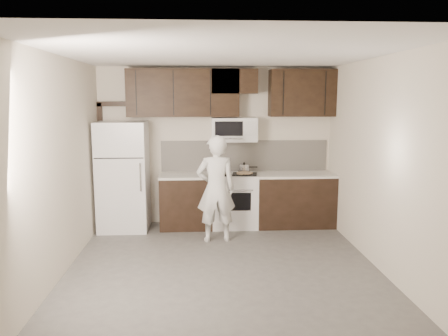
{
  "coord_description": "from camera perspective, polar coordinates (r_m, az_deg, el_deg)",
  "views": [
    {
      "loc": [
        -0.3,
        -5.3,
        2.18
      ],
      "look_at": [
        0.06,
        0.9,
        1.18
      ],
      "focal_mm": 35.0,
      "sensor_mm": 36.0,
      "label": 1
    }
  ],
  "objects": [
    {
      "name": "backsplash",
      "position": [
        7.65,
        2.69,
        1.62
      ],
      "size": [
        2.9,
        0.02,
        0.54
      ],
      "primitive_type": "cube",
      "color": "beige",
      "rests_on": "counter_run"
    },
    {
      "name": "microwave",
      "position": [
        7.4,
        1.32,
        5.03
      ],
      "size": [
        0.76,
        0.42,
        0.4
      ],
      "color": "silver",
      "rests_on": "upper_cabinets"
    },
    {
      "name": "person",
      "position": [
        6.63,
        -1.05,
        -2.73
      ],
      "size": [
        0.63,
        0.45,
        1.63
      ],
      "primitive_type": "imported",
      "rotation": [
        0.0,
        0.0,
        3.24
      ],
      "color": "white",
      "rests_on": "floor"
    },
    {
      "name": "counter_run",
      "position": [
        7.5,
        3.67,
        -4.18
      ],
      "size": [
        2.95,
        0.64,
        0.91
      ],
      "color": "black",
      "rests_on": "floor"
    },
    {
      "name": "stove",
      "position": [
        7.46,
        1.36,
        -4.18
      ],
      "size": [
        0.76,
        0.66,
        0.94
      ],
      "color": "silver",
      "rests_on": "floor"
    },
    {
      "name": "back_wall",
      "position": [
        7.6,
        -1.07,
        2.87
      ],
      "size": [
        4.0,
        0.0,
        4.0
      ],
      "primitive_type": "plane",
      "rotation": [
        1.57,
        0.0,
        0.0
      ],
      "color": "beige",
      "rests_on": "ground"
    },
    {
      "name": "ceiling",
      "position": [
        5.33,
        -0.12,
        14.72
      ],
      "size": [
        4.5,
        4.5,
        0.0
      ],
      "primitive_type": "plane",
      "rotation": [
        3.14,
        0.0,
        0.0
      ],
      "color": "white",
      "rests_on": "back_wall"
    },
    {
      "name": "floor",
      "position": [
        5.74,
        -0.11,
        -13.2
      ],
      "size": [
        4.5,
        4.5,
        0.0
      ],
      "primitive_type": "plane",
      "color": "#4F4D4A",
      "rests_on": "ground"
    },
    {
      "name": "door_trim",
      "position": [
        7.74,
        -15.41,
        1.9
      ],
      "size": [
        0.5,
        0.08,
        2.12
      ],
      "color": "black",
      "rests_on": "floor"
    },
    {
      "name": "refrigerator",
      "position": [
        7.41,
        -13.01,
        -1.04
      ],
      "size": [
        0.8,
        0.76,
        1.8
      ],
      "color": "silver",
      "rests_on": "floor"
    },
    {
      "name": "pizza",
      "position": [
        7.29,
        2.71,
        -0.66
      ],
      "size": [
        0.31,
        0.31,
        0.02
      ],
      "primitive_type": "cylinder",
      "rotation": [
        0.0,
        0.0,
        -0.14
      ],
      "color": "beige",
      "rests_on": "baking_tray"
    },
    {
      "name": "saucepan",
      "position": [
        7.53,
        2.66,
        -0.02
      ],
      "size": [
        0.32,
        0.19,
        0.18
      ],
      "color": "silver",
      "rests_on": "stove"
    },
    {
      "name": "baking_tray",
      "position": [
        7.29,
        2.71,
        -0.82
      ],
      "size": [
        0.44,
        0.36,
        0.02
      ],
      "primitive_type": "cube",
      "rotation": [
        0.0,
        0.0,
        -0.14
      ],
      "color": "black",
      "rests_on": "counter_run"
    },
    {
      "name": "upper_cabinets",
      "position": [
        7.39,
        0.6,
        9.93
      ],
      "size": [
        3.48,
        0.35,
        0.78
      ],
      "color": "black",
      "rests_on": "back_wall"
    }
  ]
}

